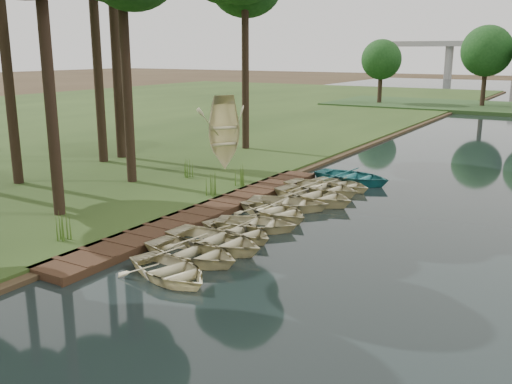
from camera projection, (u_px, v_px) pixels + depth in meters
The scene contains 18 objects.
ground at pixel (244, 221), 21.83m from camera, with size 300.00×300.00×0.00m, color #3D2F1D.
boardwalk at pixel (210, 211), 22.60m from camera, with size 1.60×16.00×0.30m, color #362215.
rowboat_0 at pixel (169, 268), 16.10m from camera, with size 2.20×3.09×0.64m, color beige.
rowboat_1 at pixel (192, 249), 17.50m from camera, with size 2.41×3.38×0.70m, color beige.
rowboat_2 at pixel (215, 238), 18.51m from camera, with size 2.57×3.60×0.75m, color beige.
rowboat_3 at pixel (238, 229), 19.67m from camera, with size 2.18×3.05×0.63m, color beige.
rowboat_4 at pixel (256, 221), 20.51m from camera, with size 2.15×3.02×0.62m, color beige.
rowboat_5 at pixel (275, 208), 22.07m from camera, with size 2.37×3.32×0.69m, color beige.
rowboat_6 at pixel (289, 201), 23.19m from camera, with size 2.37×3.32×0.69m, color beige.
rowboat_7 at pixel (314, 193), 24.24m from camera, with size 2.70×3.79×0.78m, color beige.
rowboat_8 at pixel (322, 186), 25.69m from camera, with size 2.60×3.63×0.75m, color beige.
rowboat_9 at pixel (341, 183), 26.56m from camera, with size 2.16×3.02×0.63m, color beige.
rowboat_10 at pixel (353, 175), 27.78m from camera, with size 2.73×3.82×0.79m, color teal.
stored_rowboat at pixel (224, 162), 29.81m from camera, with size 2.75×3.85×0.80m, color beige.
reeds_0 at pixel (64, 225), 18.62m from camera, with size 0.60×0.60×1.01m, color #3F661E.
reeds_1 at pixel (214, 183), 24.35m from camera, with size 0.60×0.60×1.07m, color #3F661E.
reeds_2 at pixel (187, 167), 27.94m from camera, with size 0.60×0.60×0.99m, color #3F661E.
reeds_3 at pixel (241, 175), 26.11m from camera, with size 0.60×0.60×0.97m, color #3F661E.
Camera 1 is at (11.17, -17.71, 6.32)m, focal length 40.00 mm.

